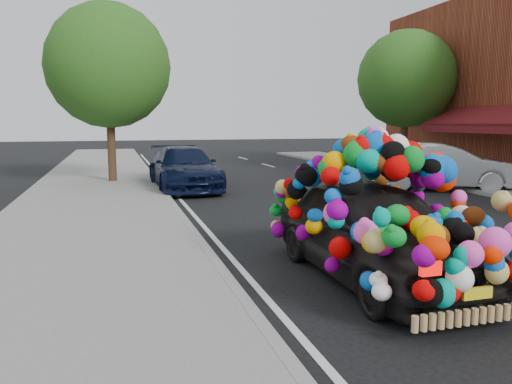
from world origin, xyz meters
TOP-DOWN VIEW (x-y plane):
  - ground at (0.00, 0.00)m, footprint 100.00×100.00m
  - sidewalk at (-4.30, 0.00)m, footprint 4.00×60.00m
  - kerb at (-2.35, 0.00)m, footprint 0.15×60.00m
  - lane_markings at (3.60, 0.00)m, footprint 6.00×50.00m
  - tree_near_sidewalk at (-3.80, 9.50)m, footprint 4.20×4.20m
  - tree_far_b at (8.00, 10.00)m, footprint 4.00×4.00m
  - plush_art_car at (-0.34, -2.45)m, footprint 2.03×4.27m
  - navy_sedan at (-1.58, 7.55)m, footprint 2.06×4.75m
  - silver_hatchback at (6.29, 5.06)m, footprint 4.74×3.36m

SIDE VIEW (x-z plane):
  - ground at x=0.00m, z-range 0.00..0.00m
  - lane_markings at x=3.60m, z-range 0.00..0.01m
  - sidewalk at x=-4.30m, z-range 0.00..0.12m
  - kerb at x=-2.35m, z-range 0.00..0.13m
  - navy_sedan at x=-1.58m, z-range 0.00..1.36m
  - silver_hatchback at x=6.29m, z-range 0.00..1.48m
  - plush_art_car at x=-0.34m, z-range 0.02..2.05m
  - tree_far_b at x=8.00m, z-range 0.94..6.84m
  - tree_near_sidewalk at x=-3.80m, z-range 0.96..7.09m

